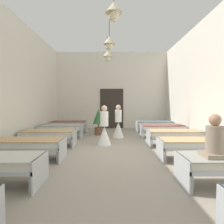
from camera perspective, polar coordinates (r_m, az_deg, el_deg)
The scene contains 14 objects.
ground_plane at distance 6.39m, azimuth 0.01°, elevation -12.00°, with size 7.25×12.08×0.10m, color #9E9384.
room_shell at distance 7.60m, azimuth 0.04°, elevation 8.39°, with size 7.05×11.68×4.62m.
bed_left_row_2 at distance 5.92m, azimuth -22.91°, elevation -8.58°, with size 1.90×0.84×0.57m.
bed_right_row_2 at distance 5.91m, azimuth 22.93°, elevation -8.61°, with size 1.90×0.84×0.57m.
bed_left_row_3 at distance 7.47m, azimuth -17.83°, elevation -6.13°, with size 1.90×0.84×0.57m.
bed_right_row_3 at distance 7.46m, azimuth 17.91°, elevation -6.14°, with size 1.90×0.84×0.57m.
bed_left_row_4 at distance 9.06m, azimuth -14.54°, elevation -4.50°, with size 1.90×0.84×0.57m.
bed_right_row_4 at distance 9.06m, azimuth 14.66°, elevation -4.51°, with size 1.90×0.84×0.57m.
bed_left_row_5 at distance 10.69m, azimuth -12.25°, elevation -3.36°, with size 1.90×0.84×0.57m.
bed_right_row_5 at distance 10.68m, azimuth 12.40°, elevation -3.36°, with size 1.90×0.84×0.57m.
nurse_near_aisle at distance 8.81m, azimuth 2.02°, elevation -4.03°, with size 0.52×0.52×1.49m.
nurse_mid_aisle at distance 7.29m, azimuth -2.08°, elevation -5.49°, with size 0.52×0.52×1.49m.
patient_seated_primary at distance 4.14m, azimuth 27.92°, elevation -7.54°, with size 0.44×0.44×0.80m.
potted_plant at distance 9.47m, azimuth -3.83°, elevation -2.13°, with size 0.55×0.55×1.26m.
Camera 1 is at (0.02, -6.17, 1.60)m, focal length 31.31 mm.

